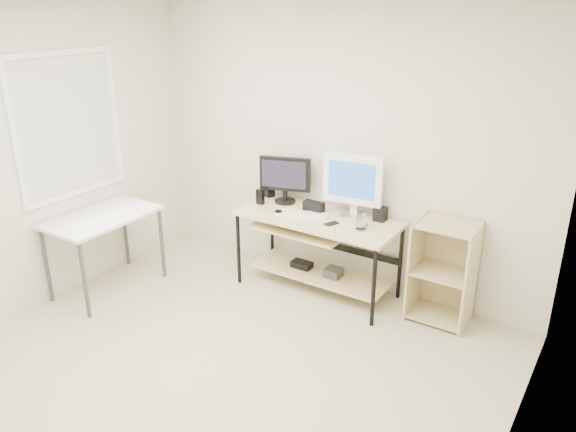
# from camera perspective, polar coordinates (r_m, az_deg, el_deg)

# --- Properties ---
(room) EXTENTS (4.01, 4.01, 2.62)m
(room) POSITION_cam_1_polar(r_m,az_deg,el_deg) (3.78, -10.97, 0.77)
(room) COLOR beige
(room) RESTS_ON ground
(desk) EXTENTS (1.50, 0.65, 0.75)m
(desk) POSITION_cam_1_polar(r_m,az_deg,el_deg) (5.21, 2.81, -2.17)
(desk) COLOR beige
(desk) RESTS_ON ground
(side_table) EXTENTS (0.60, 1.00, 0.75)m
(side_table) POSITION_cam_1_polar(r_m,az_deg,el_deg) (5.44, -18.30, -0.74)
(side_table) COLOR white
(side_table) RESTS_ON ground
(shelf_unit) EXTENTS (0.50, 0.40, 0.90)m
(shelf_unit) POSITION_cam_1_polar(r_m,az_deg,el_deg) (4.97, 15.59, -5.35)
(shelf_unit) COLOR #CDB780
(shelf_unit) RESTS_ON ground
(black_monitor) EXTENTS (0.49, 0.21, 0.45)m
(black_monitor) POSITION_cam_1_polar(r_m,az_deg,el_deg) (5.39, -0.30, 4.01)
(black_monitor) COLOR black
(black_monitor) RESTS_ON desk
(white_imac) EXTENTS (0.55, 0.17, 0.58)m
(white_imac) POSITION_cam_1_polar(r_m,az_deg,el_deg) (5.04, 6.58, 3.55)
(white_imac) COLOR silver
(white_imac) RESTS_ON desk
(keyboard) EXTENTS (0.51, 0.29, 0.02)m
(keyboard) POSITION_cam_1_polar(r_m,az_deg,el_deg) (5.15, 1.47, 0.21)
(keyboard) COLOR white
(keyboard) RESTS_ON desk
(mouse) EXTENTS (0.09, 0.12, 0.04)m
(mouse) POSITION_cam_1_polar(r_m,az_deg,el_deg) (4.92, 7.60, -0.90)
(mouse) COLOR #AAAAAE
(mouse) RESTS_ON desk
(center_speaker) EXTENTS (0.20, 0.09, 0.10)m
(center_speaker) POSITION_cam_1_polar(r_m,az_deg,el_deg) (5.22, 2.64, 0.95)
(center_speaker) COLOR black
(center_speaker) RESTS_ON desk
(speaker_left) EXTENTS (0.12, 0.12, 0.18)m
(speaker_left) POSITION_cam_1_polar(r_m,az_deg,el_deg) (5.60, -1.90, 2.95)
(speaker_left) COLOR black
(speaker_left) RESTS_ON desk
(speaker_right) EXTENTS (0.11, 0.11, 0.13)m
(speaker_right) POSITION_cam_1_polar(r_m,az_deg,el_deg) (5.07, 9.36, 0.22)
(speaker_right) COLOR black
(speaker_right) RESTS_ON desk
(audio_controller) EXTENTS (0.07, 0.05, 0.15)m
(audio_controller) POSITION_cam_1_polar(r_m,az_deg,el_deg) (5.41, -2.84, 1.96)
(audio_controller) COLOR black
(audio_controller) RESTS_ON desk
(volume_puck) EXTENTS (0.07, 0.07, 0.03)m
(volume_puck) POSITION_cam_1_polar(r_m,az_deg,el_deg) (5.18, -0.98, 0.40)
(volume_puck) COLOR black
(volume_puck) RESTS_ON desk
(smartphone) EXTENTS (0.11, 0.14, 0.01)m
(smartphone) POSITION_cam_1_polar(r_m,az_deg,el_deg) (4.96, 4.44, -0.77)
(smartphone) COLOR black
(smartphone) RESTS_ON desk
(coaster) EXTENTS (0.13, 0.13, 0.01)m
(coaster) POSITION_cam_1_polar(r_m,az_deg,el_deg) (4.87, 7.38, -1.32)
(coaster) COLOR olive
(coaster) RESTS_ON desk
(drinking_glass) EXTENTS (0.10, 0.10, 0.16)m
(drinking_glass) POSITION_cam_1_polar(r_m,az_deg,el_deg) (4.84, 7.43, -0.42)
(drinking_glass) COLOR white
(drinking_glass) RESTS_ON coaster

